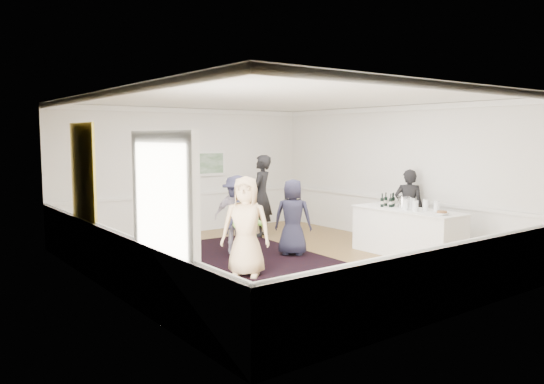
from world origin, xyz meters
TOP-DOWN VIEW (x-y plane):
  - floor at (0.00, 0.00)m, footprint 8.00×8.00m
  - ceiling at (0.00, 0.00)m, footprint 7.00×8.00m
  - wall_left at (-3.50, 0.00)m, footprint 0.02×8.00m
  - wall_right at (3.50, 0.00)m, footprint 0.02×8.00m
  - wall_back at (0.00, 4.00)m, footprint 7.00×0.02m
  - wall_front at (0.00, -4.00)m, footprint 7.00×0.02m
  - wainscoting at (0.00, 0.00)m, footprint 7.00×8.00m
  - mirror at (-3.45, 1.30)m, footprint 0.05×1.25m
  - doorway at (-3.45, -1.90)m, footprint 0.10×1.78m
  - landscape_painting at (0.40, 3.95)m, footprint 1.44×0.06m
  - area_rug at (-0.43, 0.96)m, footprint 3.05×3.91m
  - serving_table at (2.42, -1.16)m, footprint 0.91×2.41m
  - bartender at (3.20, -0.55)m, footprint 0.70×0.76m
  - guest_tan at (-1.21, -0.51)m, footprint 1.02×1.02m
  - guest_green at (-0.79, 0.04)m, footprint 0.93×0.92m
  - guest_lilac at (-0.34, 1.13)m, footprint 0.98×0.85m
  - guest_dark_a at (-0.42, 1.00)m, footprint 1.24×1.15m
  - guest_dark_b at (1.22, 2.40)m, footprint 0.88×0.82m
  - guest_navy at (0.52, 0.31)m, footprint 0.91×0.92m
  - wine_bottles at (2.44, -0.63)m, footprint 0.38×0.28m
  - juice_pitchers at (2.43, -1.42)m, footprint 0.39×0.72m
  - ice_bucket at (2.54, -0.94)m, footprint 0.26×0.26m
  - nut_bowl at (2.30, -2.06)m, footprint 0.26×0.26m

SIDE VIEW (x-z plane):
  - floor at x=0.00m, z-range 0.00..0.00m
  - area_rug at x=-0.43m, z-range 0.00..0.02m
  - serving_table at x=2.42m, z-range 0.00..0.98m
  - wainscoting at x=0.00m, z-range 0.00..1.00m
  - guest_green at x=-0.79m, z-range 0.00..1.51m
  - guest_lilac at x=-0.34m, z-range 0.00..1.58m
  - guest_navy at x=0.52m, z-range 0.00..1.60m
  - guest_dark_a at x=-0.42m, z-range 0.00..1.68m
  - bartender at x=3.20m, z-range 0.00..1.75m
  - guest_tan at x=-1.21m, z-range 0.00..1.79m
  - nut_bowl at x=2.30m, z-range 0.97..1.05m
  - guest_dark_b at x=1.22m, z-range 0.00..2.03m
  - ice_bucket at x=2.54m, z-range 0.97..1.21m
  - juice_pitchers at x=2.43m, z-range 0.97..1.21m
  - wine_bottles at x=2.44m, z-range 0.97..1.28m
  - doorway at x=-3.45m, z-range 0.14..2.70m
  - wall_left at x=-3.50m, z-range 0.00..3.20m
  - wall_right at x=3.50m, z-range 0.00..3.20m
  - wall_back at x=0.00m, z-range 0.00..3.20m
  - wall_front at x=0.00m, z-range 0.00..3.20m
  - landscape_painting at x=0.40m, z-range 1.45..2.11m
  - mirror at x=-3.45m, z-range 0.88..2.73m
  - ceiling at x=0.00m, z-range 3.19..3.21m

